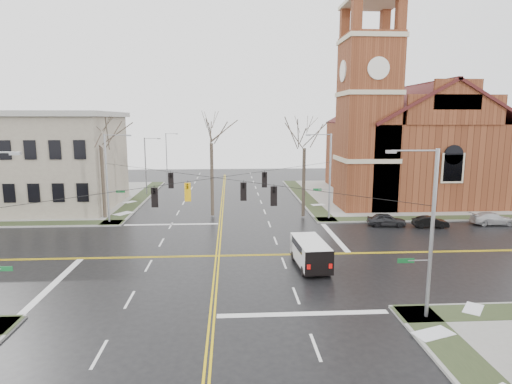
{
  "coord_description": "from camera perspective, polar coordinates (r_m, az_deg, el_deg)",
  "views": [
    {
      "loc": [
        1.08,
        -32.41,
        10.59
      ],
      "look_at": [
        3.39,
        6.0,
        4.05
      ],
      "focal_mm": 30.0,
      "sensor_mm": 36.0,
      "label": 1
    }
  ],
  "objects": [
    {
      "name": "streetlight_north_b",
      "position": [
        81.49,
        -11.76,
        5.14
      ],
      "size": [
        2.3,
        0.2,
        8.0
      ],
      "color": "gray",
      "rests_on": "ground"
    },
    {
      "name": "tree_ne",
      "position": [
        46.08,
        6.47,
        6.43
      ],
      "size": [
        4.0,
        4.0,
        11.12
      ],
      "color": "#332B20",
      "rests_on": "ground"
    },
    {
      "name": "streetlight_north_a",
      "position": [
        61.84,
        -14.39,
        3.67
      ],
      "size": [
        2.3,
        0.2,
        8.0
      ],
      "color": "gray",
      "rests_on": "ground"
    },
    {
      "name": "signal_pole_se",
      "position": [
        23.96,
        22.06,
        -4.69
      ],
      "size": [
        2.75,
        0.22,
        9.0
      ],
      "color": "gray",
      "rests_on": "ground"
    },
    {
      "name": "signal_pole_nw",
      "position": [
        45.98,
        -19.07,
        2.07
      ],
      "size": [
        2.75,
        0.22,
        9.0
      ],
      "color": "gray",
      "rests_on": "ground"
    },
    {
      "name": "road_markings",
      "position": [
        34.11,
        -5.14,
        -8.46
      ],
      "size": [
        100.0,
        100.0,
        0.01
      ],
      "color": "gold",
      "rests_on": "ground"
    },
    {
      "name": "parked_car_c",
      "position": [
        49.78,
        29.0,
        -3.13
      ],
      "size": [
        4.39,
        2.01,
        1.25
      ],
      "primitive_type": "imported",
      "rotation": [
        0.0,
        0.0,
        1.51
      ],
      "color": "#BCBDBF",
      "rests_on": "ground"
    },
    {
      "name": "span_wires",
      "position": [
        32.72,
        -5.31,
        1.9
      ],
      "size": [
        23.02,
        23.02,
        0.03
      ],
      "color": "black",
      "rests_on": "ground"
    },
    {
      "name": "parked_car_a",
      "position": [
        44.92,
        17.0,
        -3.57
      ],
      "size": [
        3.97,
        2.08,
        1.29
      ],
      "primitive_type": "imported",
      "rotation": [
        0.0,
        0.0,
        1.42
      ],
      "color": "black",
      "rests_on": "ground"
    },
    {
      "name": "tree_nw_far",
      "position": [
        48.04,
        -20.0,
        6.11
      ],
      "size": [
        4.0,
        4.0,
        11.2
      ],
      "color": "#332B20",
      "rests_on": "ground"
    },
    {
      "name": "parked_car_b",
      "position": [
        45.82,
        22.23,
        -3.72
      ],
      "size": [
        3.49,
        1.48,
        1.12
      ],
      "primitive_type": "imported",
      "rotation": [
        0.0,
        0.0,
        1.48
      ],
      "color": "black",
      "rests_on": "ground"
    },
    {
      "name": "signal_pole_ne",
      "position": [
        45.44,
        9.62,
        2.39
      ],
      "size": [
        2.75,
        0.22,
        9.0
      ],
      "color": "gray",
      "rests_on": "ground"
    },
    {
      "name": "traffic_signals",
      "position": [
        32.18,
        -5.32,
        0.42
      ],
      "size": [
        8.21,
        8.26,
        1.3
      ],
      "color": "black",
      "rests_on": "ground"
    },
    {
      "name": "church",
      "position": [
        61.94,
        19.2,
        7.13
      ],
      "size": [
        24.28,
        27.48,
        27.5
      ],
      "color": "#5E2C18",
      "rests_on": "ground"
    },
    {
      "name": "civic_building_a",
      "position": [
        57.49,
        -27.15,
        3.51
      ],
      "size": [
        18.0,
        14.0,
        11.0
      ],
      "primitive_type": "cube",
      "color": "gray",
      "rests_on": "ground"
    },
    {
      "name": "ground",
      "position": [
        34.11,
        -5.14,
        -8.47
      ],
      "size": [
        120.0,
        120.0,
        0.0
      ],
      "primitive_type": "plane",
      "color": "black",
      "rests_on": "ground"
    },
    {
      "name": "sidewalks",
      "position": [
        34.09,
        -5.14,
        -8.35
      ],
      "size": [
        80.0,
        80.0,
        0.17
      ],
      "color": "gray",
      "rests_on": "ground"
    },
    {
      "name": "cargo_van",
      "position": [
        31.6,
        7.17,
        -7.8
      ],
      "size": [
        2.29,
        5.25,
        1.95
      ],
      "rotation": [
        0.0,
        0.0,
        0.06
      ],
      "color": "white",
      "rests_on": "ground"
    },
    {
      "name": "tree_nw_near",
      "position": [
        46.38,
        -5.98,
        7.15
      ],
      "size": [
        4.0,
        4.0,
        11.9
      ],
      "color": "#332B20",
      "rests_on": "ground"
    }
  ]
}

